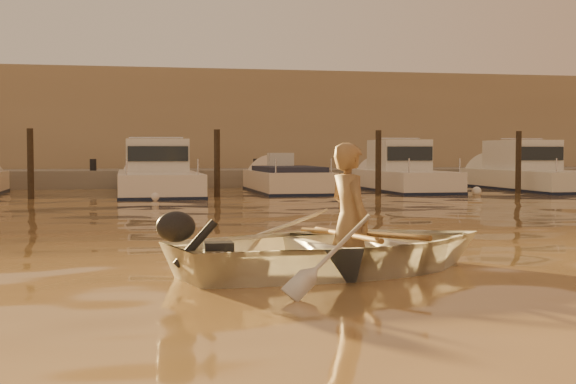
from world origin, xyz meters
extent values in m
plane|color=olive|center=(0.00, 0.00, 0.00)|extent=(160.00, 160.00, 0.00)
imported|color=silver|center=(-0.52, -1.23, 0.28)|extent=(4.46, 3.65, 0.81)
imported|color=olive|center=(-0.43, -1.20, 0.58)|extent=(0.56, 0.72, 1.75)
cylinder|color=olive|center=(-0.28, -1.17, 0.42)|extent=(0.98, 1.91, 0.13)
cylinder|color=brown|center=(-0.47, -1.22, 0.42)|extent=(0.22, 2.10, 0.13)
cylinder|color=#2D2319|center=(-5.50, 13.80, 0.90)|extent=(0.18, 0.18, 2.20)
cylinder|color=#2D2319|center=(-0.20, 13.80, 0.90)|extent=(0.18, 0.18, 2.20)
cylinder|color=#2D2319|center=(4.80, 13.80, 0.90)|extent=(0.18, 0.18, 2.20)
cylinder|color=#2D2319|center=(9.50, 13.80, 0.90)|extent=(0.18, 0.18, 2.20)
sphere|color=white|center=(-2.07, 12.42, 0.10)|extent=(0.30, 0.30, 0.30)
sphere|color=#CC6218|center=(3.54, 14.15, 0.10)|extent=(0.30, 0.30, 0.30)
sphere|color=silver|center=(7.90, 13.42, 0.10)|extent=(0.30, 0.30, 0.30)
cube|color=gray|center=(0.00, 21.50, 0.15)|extent=(52.00, 4.00, 1.00)
cube|color=#9E8466|center=(0.00, 27.00, 2.40)|extent=(46.00, 7.00, 4.80)
camera|label=1|loc=(-2.92, -9.88, 1.36)|focal=50.00mm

